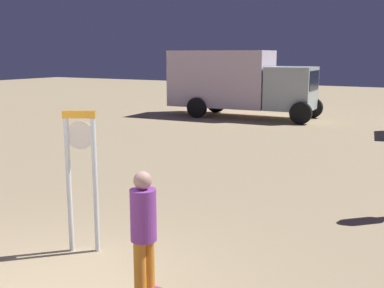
{
  "coord_description": "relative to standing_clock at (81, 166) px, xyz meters",
  "views": [
    {
      "loc": [
        3.96,
        -3.33,
        2.81
      ],
      "look_at": [
        -0.25,
        4.05,
        1.2
      ],
      "focal_mm": 44.48,
      "sensor_mm": 36.0,
      "label": 1
    }
  ],
  "objects": [
    {
      "name": "standing_clock",
      "position": [
        0.0,
        0.0,
        0.0
      ],
      "size": [
        0.44,
        0.28,
        2.04
      ],
      "color": "silver",
      "rests_on": "ground_plane"
    },
    {
      "name": "person_near_clock",
      "position": [
        1.6,
        -0.76,
        -0.39
      ],
      "size": [
        0.3,
        0.3,
        1.55
      ],
      "color": "orange",
      "rests_on": "ground_plane"
    },
    {
      "name": "box_truck_far",
      "position": [
        -4.34,
        14.84,
        0.34
      ],
      "size": [
        6.8,
        2.79,
        2.97
      ],
      "color": "silver",
      "rests_on": "ground_plane"
    }
  ]
}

